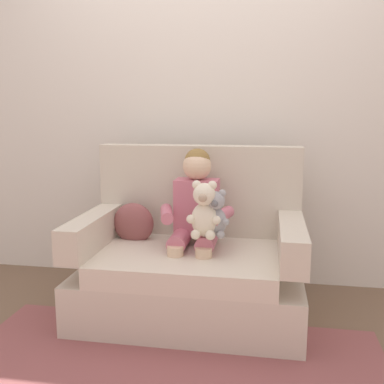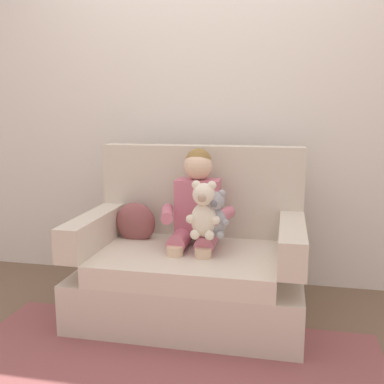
{
  "view_description": "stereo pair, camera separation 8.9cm",
  "coord_description": "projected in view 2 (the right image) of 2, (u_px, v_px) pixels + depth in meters",
  "views": [
    {
      "loc": [
        0.44,
        -2.48,
        1.22
      ],
      "look_at": [
        0.02,
        -0.05,
        0.77
      ],
      "focal_mm": 41.9,
      "sensor_mm": 36.0,
      "label": 1
    },
    {
      "loc": [
        0.53,
        -2.47,
        1.22
      ],
      "look_at": [
        0.02,
        -0.05,
        0.77
      ],
      "focal_mm": 41.9,
      "sensor_mm": 36.0,
      "label": 2
    }
  ],
  "objects": [
    {
      "name": "ground_plane",
      "position": [
        190.0,
        315.0,
        2.7
      ],
      "size": [
        8.0,
        8.0,
        0.0
      ],
      "primitive_type": "plane",
      "color": "brown"
    },
    {
      "name": "back_wall",
      "position": [
        211.0,
        98.0,
        3.13
      ],
      "size": [
        6.0,
        0.1,
        2.6
      ],
      "primitive_type": "cube",
      "color": "silver",
      "rests_on": "ground"
    },
    {
      "name": "floor_rug",
      "position": [
        162.0,
        373.0,
        2.09
      ],
      "size": [
        2.09,
        1.16,
        0.01
      ],
      "primitive_type": "cube",
      "color": "#8C4C4C",
      "rests_on": "ground"
    },
    {
      "name": "armchair",
      "position": [
        192.0,
        263.0,
        2.69
      ],
      "size": [
        1.3,
        0.84,
        1.0
      ],
      "color": "beige",
      "rests_on": "ground"
    },
    {
      "name": "seated_child",
      "position": [
        196.0,
        212.0,
        2.64
      ],
      "size": [
        0.45,
        0.39,
        0.82
      ],
      "rotation": [
        0.0,
        0.0,
        0.14
      ],
      "color": "#C66B7F",
      "rests_on": "armchair"
    },
    {
      "name": "plush_grey",
      "position": [
        215.0,
        215.0,
        2.47
      ],
      "size": [
        0.16,
        0.13,
        0.27
      ],
      "rotation": [
        0.0,
        0.0,
        -0.22
      ],
      "color": "#9E9EA3",
      "rests_on": "armchair"
    },
    {
      "name": "plush_cream",
      "position": [
        204.0,
        211.0,
        2.45
      ],
      "size": [
        0.19,
        0.15,
        0.32
      ],
      "rotation": [
        0.0,
        0.0,
        -0.28
      ],
      "color": "silver",
      "rests_on": "armchair"
    },
    {
      "name": "throw_pillow",
      "position": [
        135.0,
        223.0,
        2.83
      ],
      "size": [
        0.26,
        0.12,
        0.26
      ],
      "primitive_type": "ellipsoid",
      "rotation": [
        0.0,
        0.0,
        -0.01
      ],
      "color": "#8C4C4C",
      "rests_on": "armchair"
    }
  ]
}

